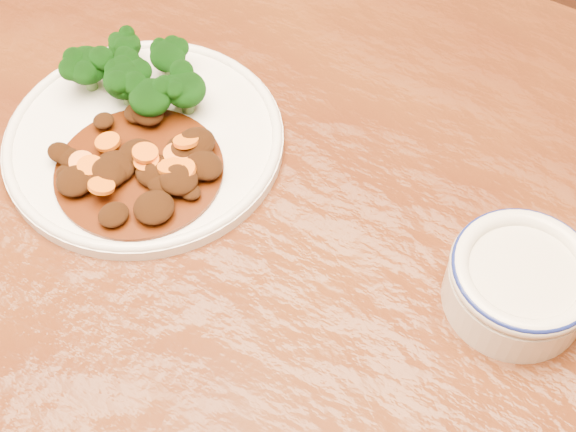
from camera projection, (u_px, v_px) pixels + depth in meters
The scene contains 5 objects.
dining_table at pixel (203, 264), 0.78m from camera, with size 1.61×1.09×0.75m.
dinner_plate at pixel (144, 139), 0.76m from camera, with size 0.27×0.27×0.02m.
broccoli_florets at pixel (136, 75), 0.77m from camera, with size 0.14×0.10×0.05m.
mince_stew at pixel (144, 166), 0.72m from camera, with size 0.15×0.15×0.03m.
dip_bowl at pixel (520, 281), 0.64m from camera, with size 0.12×0.12×0.05m.
Camera 1 is at (0.33, -0.27, 1.33)m, focal length 50.00 mm.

